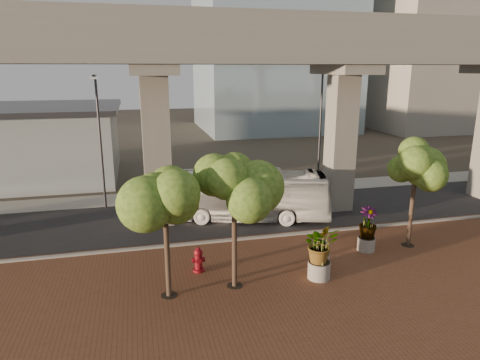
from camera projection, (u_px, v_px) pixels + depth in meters
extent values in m
plane|color=#332D25|center=(261.00, 226.00, 26.26)|extent=(160.00, 160.00, 0.00)
cube|color=brown|center=(313.00, 288.00, 18.73)|extent=(70.00, 13.00, 0.06)
cube|color=black|center=(253.00, 215.00, 28.13)|extent=(90.00, 8.00, 0.04)
cube|color=#99968E|center=(271.00, 237.00, 24.36)|extent=(70.00, 0.25, 0.16)
cube|color=#99968E|center=(234.00, 192.00, 33.30)|extent=(90.00, 3.00, 0.06)
cube|color=gray|center=(262.00, 47.00, 23.97)|extent=(72.00, 2.40, 1.80)
cube|color=gray|center=(247.00, 50.00, 26.97)|extent=(72.00, 2.40, 1.80)
cube|color=gray|center=(268.00, 19.00, 22.58)|extent=(72.00, 0.12, 1.00)
cube|color=gray|center=(243.00, 28.00, 27.65)|extent=(72.00, 0.12, 1.00)
cube|color=gray|center=(433.00, 50.00, 65.74)|extent=(18.00, 16.00, 24.00)
imported|color=silver|center=(238.00, 195.00, 27.00)|extent=(11.70, 5.76, 3.18)
cylinder|color=maroon|center=(199.00, 270.00, 20.25)|extent=(0.55, 0.55, 0.12)
cylinder|color=maroon|center=(199.00, 261.00, 20.14)|extent=(0.36, 0.36, 0.88)
sphere|color=maroon|center=(198.00, 253.00, 20.03)|extent=(0.43, 0.43, 0.43)
cylinder|color=maroon|center=(198.00, 249.00, 19.98)|extent=(0.12, 0.12, 0.15)
cylinder|color=maroon|center=(199.00, 260.00, 20.12)|extent=(0.61, 0.24, 0.24)
cylinder|color=#AFAA9E|center=(319.00, 270.00, 19.51)|extent=(1.03, 1.03, 0.80)
imported|color=#2C5416|center=(320.00, 244.00, 19.19)|extent=(2.28, 2.28, 1.71)
cylinder|color=#AEA89E|center=(366.00, 244.00, 22.49)|extent=(0.91, 0.91, 0.71)
imported|color=#2C5416|center=(368.00, 223.00, 22.19)|extent=(2.23, 2.23, 1.67)
cylinder|color=gray|center=(320.00, 260.00, 20.62)|extent=(0.87, 0.87, 0.68)
imported|color=#2C5416|center=(321.00, 240.00, 20.35)|extent=(1.93, 1.93, 1.45)
cylinder|color=#493629|center=(168.00, 261.00, 17.69)|extent=(0.22, 0.22, 3.19)
cylinder|color=black|center=(169.00, 295.00, 18.10)|extent=(0.70, 0.70, 0.01)
cylinder|color=#493629|center=(234.00, 248.00, 18.45)|extent=(0.22, 0.22, 3.55)
cylinder|color=black|center=(235.00, 285.00, 18.90)|extent=(0.70, 0.70, 0.01)
cylinder|color=#493629|center=(411.00, 214.00, 22.76)|extent=(0.22, 0.22, 3.57)
cylinder|color=black|center=(408.00, 245.00, 23.22)|extent=(0.70, 0.70, 0.01)
cylinder|color=#2D2D32|center=(101.00, 144.00, 28.40)|extent=(0.16, 0.16, 8.86)
cube|color=#2D2D32|center=(94.00, 76.00, 26.76)|extent=(0.17, 1.11, 0.17)
cube|color=silver|center=(94.00, 78.00, 26.26)|extent=(0.44, 0.22, 0.13)
cylinder|color=#2D2D32|center=(320.00, 132.00, 33.69)|extent=(0.16, 0.16, 8.98)
cube|color=#2D2D32|center=(326.00, 73.00, 32.02)|extent=(0.17, 1.12, 0.17)
cube|color=silver|center=(329.00, 75.00, 31.52)|extent=(0.45, 0.22, 0.13)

